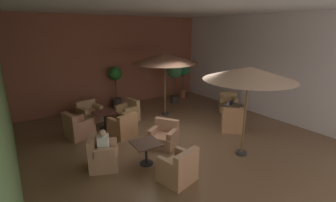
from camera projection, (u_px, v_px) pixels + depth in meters
ground_plane at (176, 140)px, 8.01m from camera, size 9.14×9.64×0.02m
wall_back_brick at (117, 62)px, 11.19m from camera, size 9.14×0.08×4.16m
wall_left_accent at (2, 103)px, 4.97m from camera, size 0.08×9.64×4.16m
wall_right_plain at (265, 66)px, 9.85m from camera, size 0.08×9.64×4.16m
ceiling_slab at (177, 6)px, 6.80m from camera, size 9.14×9.64×0.06m
cafe_table_front_left at (230, 108)px, 9.65m from camera, size 0.80×0.80×0.63m
armchair_front_left_north at (228, 104)px, 10.75m from camera, size 1.08×1.08×0.82m
armchair_front_left_east at (232, 122)px, 8.63m from camera, size 1.10×1.11×0.93m
cafe_table_front_right at (146, 147)px, 6.42m from camera, size 0.75×0.75×0.63m
armchair_front_right_north at (178, 169)px, 5.72m from camera, size 0.92×0.88×0.87m
armchair_front_right_east at (164, 137)px, 7.49m from camera, size 1.05×1.07×0.82m
armchair_front_right_south at (103, 156)px, 6.30m from camera, size 0.97×1.00×0.90m
cafe_table_mid_center at (105, 116)px, 8.80m from camera, size 0.79×0.79×0.63m
armchair_mid_center_north at (90, 114)px, 9.52m from camera, size 0.98×0.94×0.82m
armchair_mid_center_east at (78, 128)px, 8.09m from camera, size 0.95×0.93×0.90m
armchair_mid_center_south at (123, 127)px, 8.19m from camera, size 0.92×0.92×0.83m
armchair_mid_center_west at (128, 113)px, 9.57m from camera, size 0.89×0.86×0.86m
patio_umbrella_tall_red at (249, 74)px, 6.37m from camera, size 2.47×2.47×2.60m
patio_umbrella_center_beige at (165, 58)px, 9.61m from camera, size 2.63×2.63×2.67m
potted_tree_left_corner at (183, 72)px, 12.62m from camera, size 0.70×0.70×1.88m
potted_tree_mid_left at (174, 73)px, 11.64m from camera, size 0.78×0.78×2.04m
potted_tree_mid_right at (116, 83)px, 10.91m from camera, size 0.61×0.61×1.93m
patron_blue_shirt at (103, 143)px, 6.20m from camera, size 0.38×0.42×0.62m
iced_drink_cup at (229, 103)px, 9.59m from camera, size 0.08×0.08×0.11m
open_laptop at (230, 103)px, 9.60m from camera, size 0.36×0.30×0.20m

